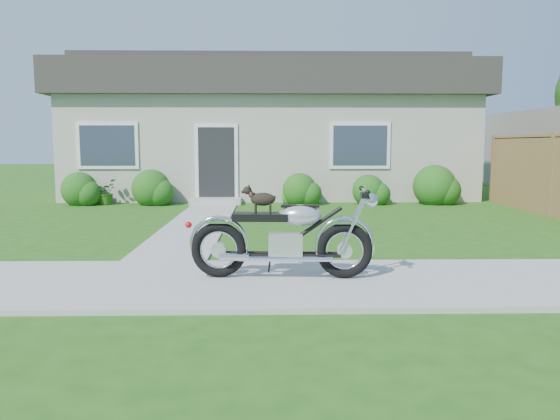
% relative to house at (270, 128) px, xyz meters
% --- Properties ---
extents(ground, '(80.00, 80.00, 0.00)m').
position_rel_house_xyz_m(ground, '(0.00, -11.99, -2.16)').
color(ground, '#235114').
rests_on(ground, ground).
extents(sidewalk, '(24.00, 2.20, 0.04)m').
position_rel_house_xyz_m(sidewalk, '(0.00, -11.99, -2.14)').
color(sidewalk, '#9E9B93').
rests_on(sidewalk, ground).
extents(walkway, '(1.20, 8.00, 0.03)m').
position_rel_house_xyz_m(walkway, '(-1.50, -6.99, -2.14)').
color(walkway, '#9E9B93').
rests_on(walkway, ground).
extents(house, '(12.60, 7.03, 4.50)m').
position_rel_house_xyz_m(house, '(0.00, 0.00, 0.00)').
color(house, '#AFAC9E').
rests_on(house, ground).
extents(fence, '(0.12, 6.62, 1.90)m').
position_rel_house_xyz_m(fence, '(6.30, -6.24, -1.22)').
color(fence, '#966643').
rests_on(fence, ground).
extents(shrub_row, '(10.71, 1.16, 1.16)m').
position_rel_house_xyz_m(shrub_row, '(0.25, -3.49, -1.72)').
color(shrub_row, '#215516').
rests_on(shrub_row, ground).
extents(potted_plant_left, '(0.61, 0.68, 0.69)m').
position_rel_house_xyz_m(potted_plant_left, '(-4.48, -3.44, -1.81)').
color(potted_plant_left, '#2F5E19').
rests_on(potted_plant_left, ground).
extents(potted_plant_right, '(0.52, 0.52, 0.67)m').
position_rel_house_xyz_m(potted_plant_right, '(0.49, -3.44, -1.82)').
color(potted_plant_right, '#2C6C1D').
rests_on(potted_plant_right, ground).
extents(motorcycle_with_dog, '(2.22, 0.60, 1.10)m').
position_rel_house_xyz_m(motorcycle_with_dog, '(0.16, -11.89, -1.62)').
color(motorcycle_with_dog, black).
rests_on(motorcycle_with_dog, sidewalk).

